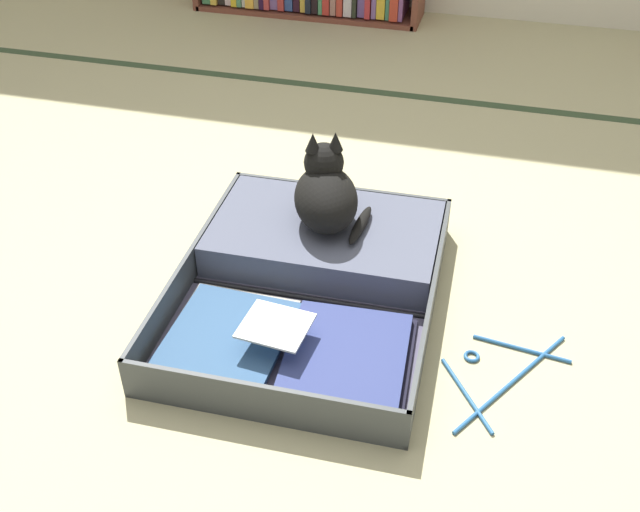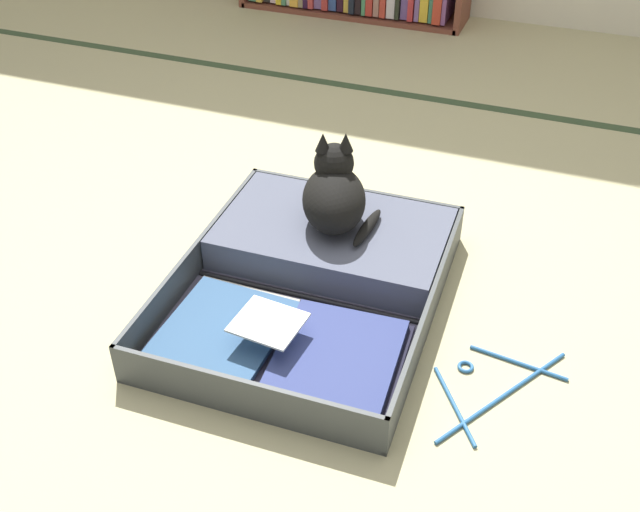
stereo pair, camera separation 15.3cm
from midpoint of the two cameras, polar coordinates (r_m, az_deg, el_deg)
ground_plane at (r=2.06m, az=0.08°, el=-3.81°), size 10.00×10.00×0.00m
tatami_border at (r=3.20m, az=8.98°, el=11.77°), size 4.80×0.05×0.00m
open_suitcase at (r=2.11m, az=2.05°, el=-1.12°), size 0.70×0.88×0.12m
black_cat at (r=2.13m, az=3.17°, el=4.67°), size 0.26×0.30×0.26m
clothes_hanger at (r=1.90m, az=15.07°, el=-9.57°), size 0.32×0.39×0.01m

